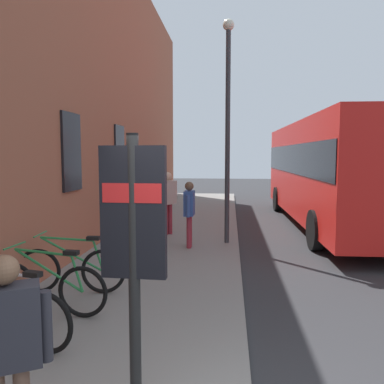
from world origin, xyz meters
The scene contains 12 objects.
ground centered at (6.00, -1.00, 0.00)m, with size 60.00×60.00×0.00m, color #2D2D30.
sidewalk_pavement centered at (8.00, 1.75, 0.06)m, with size 24.00×3.50×0.12m, color gray.
station_facade centered at (8.99, 3.80, 4.30)m, with size 22.00×0.65×8.61m.
bicycle_beside_lamp centered at (1.86, 2.76, 0.51)m, with size 0.58×1.74×0.97m.
bicycle_under_window centered at (2.77, 2.73, 0.51)m, with size 0.48×1.77×0.97m.
bicycle_nearest_sign centered at (3.63, 2.76, 0.51)m, with size 0.48×1.77×0.97m.
transit_info_sign centered at (0.86, 1.02, 1.72)m, with size 0.11×0.55×2.40m.
city_bus centered at (10.79, -3.00, 1.92)m, with size 10.54×2.79×3.35m.
pedestrian_by_facade centered at (8.35, 1.95, 1.19)m, with size 0.57×0.49×1.75m.
pedestrian_crossing_street centered at (0.17, 1.74, 1.07)m, with size 0.41×0.54×1.56m.
pedestrian_near_bus centered at (6.91, 1.19, 1.09)m, with size 0.61×0.23×1.59m.
street_lamp centered at (7.51, 0.30, 3.35)m, with size 0.28×0.28×5.48m.
Camera 1 is at (-2.26, 0.23, 2.35)m, focal length 36.45 mm.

